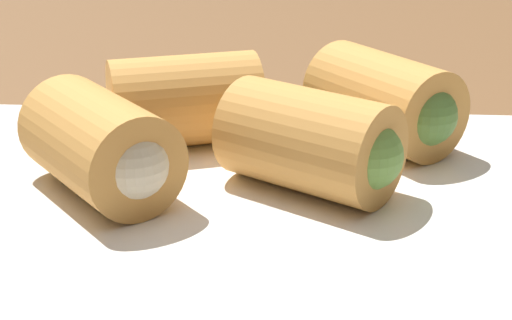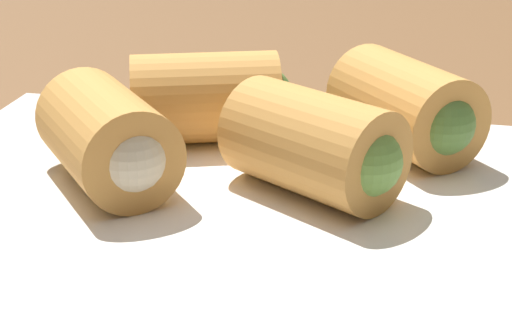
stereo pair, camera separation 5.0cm
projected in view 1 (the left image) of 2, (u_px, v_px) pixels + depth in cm
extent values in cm
cube|color=brown|center=(291.00, 270.00, 37.59)|extent=(180.00, 140.00, 2.00)
cube|color=white|center=(256.00, 217.00, 38.96)|extent=(33.27, 23.97, 1.20)
cube|color=white|center=(256.00, 202.00, 38.68)|extent=(34.60, 24.93, 0.30)
cylinder|color=#D19347|center=(100.00, 145.00, 38.35)|extent=(8.48, 8.86, 4.72)
sphere|color=beige|center=(132.00, 166.00, 36.03)|extent=(3.07, 3.07, 3.07)
cylinder|color=#D19347|center=(185.00, 100.00, 44.29)|extent=(8.71, 6.92, 4.72)
sphere|color=#56843D|center=(242.00, 96.00, 45.03)|extent=(3.07, 3.07, 3.07)
cylinder|color=#D19347|center=(309.00, 141.00, 38.83)|extent=(8.94, 8.08, 4.72)
sphere|color=#6B9E47|center=(369.00, 156.00, 37.13)|extent=(3.07, 3.07, 3.07)
cylinder|color=#D19347|center=(383.00, 99.00, 44.43)|extent=(8.45, 8.87, 4.72)
sphere|color=#56843D|center=(426.00, 115.00, 42.09)|extent=(3.07, 3.07, 3.07)
cylinder|color=#B2B2B7|center=(206.00, 90.00, 58.03)|extent=(11.37, 5.55, 0.50)
ellipsoid|color=#B2B2B7|center=(367.00, 112.00, 52.78)|extent=(3.98, 3.61, 1.12)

